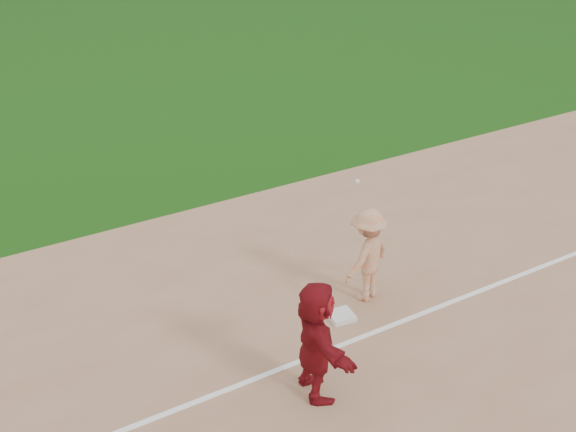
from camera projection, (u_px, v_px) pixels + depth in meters
ground at (332, 315)px, 12.67m from camera, size 160.00×160.00×0.00m
foul_line at (359, 338)px, 12.05m from camera, size 60.00×0.10×0.01m
first_base at (341, 316)px, 12.54m from camera, size 0.47×0.47×0.09m
base_runner at (316, 340)px, 10.45m from camera, size 0.92×1.86×1.92m
first_base_play at (367, 255)px, 12.73m from camera, size 1.30×1.00×2.52m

